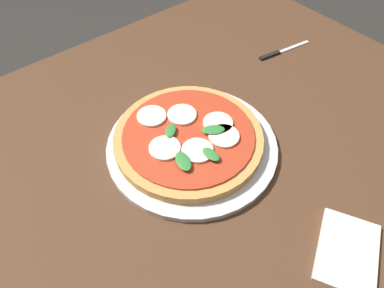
% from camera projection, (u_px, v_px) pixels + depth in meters
% --- Properties ---
extents(dining_table, '(1.39, 0.96, 0.70)m').
position_uv_depth(dining_table, '(167.00, 200.00, 0.73)').
color(dining_table, '#4C301E').
rests_on(dining_table, ground_plane).
extents(serving_tray, '(0.33, 0.33, 0.01)m').
position_uv_depth(serving_tray, '(192.00, 145.00, 0.70)').
color(serving_tray, silver).
rests_on(serving_tray, dining_table).
extents(pizza, '(0.29, 0.29, 0.03)m').
position_uv_depth(pizza, '(189.00, 137.00, 0.70)').
color(pizza, tan).
rests_on(pizza, serving_tray).
extents(napkin, '(0.16, 0.14, 0.01)m').
position_uv_depth(napkin, '(348.00, 252.00, 0.56)').
color(napkin, white).
rests_on(napkin, dining_table).
extents(knife, '(0.16, 0.04, 0.01)m').
position_uv_depth(knife, '(278.00, 52.00, 0.91)').
color(knife, black).
rests_on(knife, dining_table).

